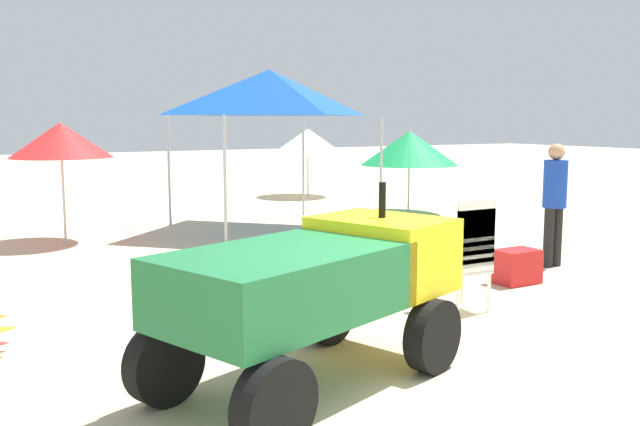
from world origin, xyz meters
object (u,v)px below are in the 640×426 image
at_px(popup_canopy, 270,93).
at_px(beach_umbrella_left, 409,148).
at_px(stacked_plastic_chairs, 468,247).
at_px(beach_umbrella_far, 308,141).
at_px(cooler_box, 517,267).
at_px(lifeguard_near_right, 555,196).
at_px(utility_cart, 319,283).
at_px(beach_umbrella_mid, 61,140).

bearing_deg(popup_canopy, beach_umbrella_left, 9.56).
distance_m(stacked_plastic_chairs, beach_umbrella_left, 7.79).
height_order(beach_umbrella_left, beach_umbrella_far, beach_umbrella_far).
relative_size(beach_umbrella_left, beach_umbrella_far, 1.13).
bearing_deg(cooler_box, popup_canopy, 99.47).
bearing_deg(lifeguard_near_right, cooler_box, -156.98).
distance_m(stacked_plastic_chairs, popup_canopy, 6.26).
bearing_deg(stacked_plastic_chairs, utility_cart, -157.76).
relative_size(lifeguard_near_right, beach_umbrella_left, 0.81).
bearing_deg(lifeguard_near_right, popup_canopy, 113.12).
xyz_separation_m(stacked_plastic_chairs, beach_umbrella_mid, (-2.99, 6.49, 0.99)).
xyz_separation_m(stacked_plastic_chairs, lifeguard_near_right, (2.58, 1.18, 0.28)).
distance_m(beach_umbrella_left, cooler_box, 6.59).
relative_size(utility_cart, beach_umbrella_far, 1.51).
height_order(lifeguard_near_right, beach_umbrella_far, beach_umbrella_far).
bearing_deg(beach_umbrella_mid, cooler_box, -52.81).
height_order(popup_canopy, beach_umbrella_left, popup_canopy).
bearing_deg(beach_umbrella_left, cooler_box, -114.62).
xyz_separation_m(popup_canopy, cooler_box, (0.88, -5.28, -2.29)).
bearing_deg(utility_cart, beach_umbrella_mid, 95.25).
xyz_separation_m(beach_umbrella_mid, beach_umbrella_far, (6.82, 4.17, -0.22)).
bearing_deg(cooler_box, lifeguard_near_right, 23.02).
xyz_separation_m(utility_cart, stacked_plastic_chairs, (2.30, 0.94, -0.09)).
bearing_deg(popup_canopy, utility_cart, -112.31).
xyz_separation_m(stacked_plastic_chairs, beach_umbrella_far, (3.83, 10.66, 0.77)).
relative_size(lifeguard_near_right, cooler_box, 3.16).
distance_m(lifeguard_near_right, cooler_box, 1.48).
distance_m(utility_cart, beach_umbrella_far, 13.14).
height_order(stacked_plastic_chairs, beach_umbrella_far, beach_umbrella_far).
distance_m(utility_cart, cooler_box, 4.10).
bearing_deg(stacked_plastic_chairs, cooler_box, 25.94).
bearing_deg(beach_umbrella_far, stacked_plastic_chairs, -109.77).
bearing_deg(cooler_box, beach_umbrella_far, 76.38).
distance_m(utility_cart, popup_canopy, 7.67).
relative_size(utility_cart, beach_umbrella_left, 1.34).
height_order(lifeguard_near_right, popup_canopy, popup_canopy).
bearing_deg(lifeguard_near_right, beach_umbrella_far, 82.47).
height_order(beach_umbrella_mid, beach_umbrella_far, beach_umbrella_mid).
bearing_deg(stacked_plastic_chairs, lifeguard_near_right, 24.64).
bearing_deg(cooler_box, beach_umbrella_left, 65.38).
xyz_separation_m(stacked_plastic_chairs, popup_canopy, (0.53, 5.97, 1.80)).
xyz_separation_m(stacked_plastic_chairs, beach_umbrella_left, (4.11, 6.58, 0.72)).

